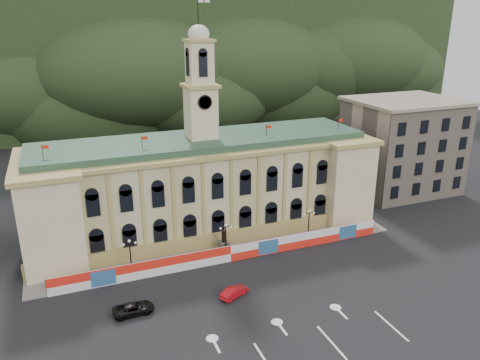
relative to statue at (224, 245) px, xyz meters
name	(u,v)px	position (x,y,z in m)	size (l,w,h in m)	color
ground	(275,320)	(0.00, -18.00, -1.19)	(260.00, 260.00, 0.00)	black
lane_markings	(295,346)	(0.00, -23.00, -1.18)	(26.00, 10.00, 0.02)	white
hill_ridge	(118,62)	(0.03, 103.99, 18.30)	(230.00, 80.00, 64.00)	black
city_hall	(203,184)	(0.00, 9.63, 6.66)	(56.20, 17.60, 37.10)	#C8BE90
side_building_right	(402,145)	(43.00, 12.93, 8.14)	(21.00, 17.00, 18.60)	tan
hoarding_fence	(231,253)	(0.06, -2.93, 0.06)	(50.00, 0.44, 2.50)	red
pavement	(224,252)	(0.00, -0.25, -1.11)	(56.00, 5.50, 0.16)	slate
statue	(224,245)	(0.00, 0.00, 0.00)	(1.40, 1.40, 3.72)	#595651
lamp_left	(130,253)	(-14.00, -1.00, 1.89)	(1.96, 0.44, 5.15)	black
lamp_center	(226,237)	(0.00, -1.00, 1.89)	(1.96, 0.44, 5.15)	black
lamp_right	(309,222)	(14.00, -1.00, 1.89)	(1.96, 0.44, 5.15)	black
red_sedan	(234,292)	(-2.78, -11.70, -0.52)	(4.27, 2.98, 1.33)	#AF0C13
black_suv	(134,309)	(-15.34, -10.64, -0.50)	(4.96, 2.37, 1.37)	black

